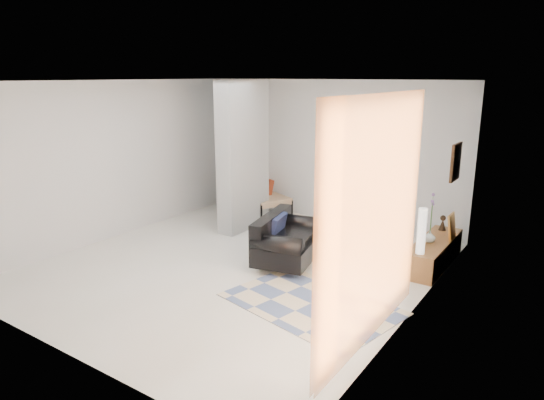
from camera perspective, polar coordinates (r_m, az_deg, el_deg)
The scene contains 17 objects.
floor at distance 7.67m, azimuth -3.93°, elevation -7.62°, with size 6.00×6.00×0.00m, color silver.
ceiling at distance 7.10m, azimuth -4.33°, elevation 13.80°, with size 6.00×6.00×0.00m, color white.
wall_back at distance 9.76m, azimuth 6.81°, elevation 5.67°, with size 6.00×6.00×0.00m, color silver.
wall_front at distance 5.30m, azimuth -24.48°, elevation -3.09°, with size 6.00×6.00×0.00m, color silver.
wall_left at distance 9.18m, azimuth -17.84°, elevation 4.52°, with size 6.00×6.00×0.00m, color silver.
wall_right at distance 6.01m, azimuth 17.05°, elevation -0.44°, with size 6.00×6.00×0.00m, color silver.
partition_column at distance 9.16m, azimuth -3.41°, elevation 5.17°, with size 0.35×1.20×2.80m, color #9EA2A5.
hallway_door at distance 10.89m, azimuth -3.24°, elevation 4.64°, with size 0.85×0.06×2.04m, color white.
curtain at distance 4.97m, azimuth 12.26°, elevation -2.61°, with size 2.55×2.55×0.00m, color #FF9443.
wall_art at distance 7.58m, azimuth 20.81°, elevation 4.20°, with size 0.04×0.45×0.55m, color #331C0D.
media_console at distance 7.99m, azimuth 18.49°, elevation -5.86°, with size 0.45×1.67×0.80m.
loveseat at distance 7.65m, azimuth 1.68°, elevation -4.73°, with size 1.09×1.53×0.76m.
daybed at distance 10.45m, azimuth -1.96°, elevation 0.84°, with size 1.94×1.42×0.77m.
area_rug at distance 6.44m, azimuth 4.60°, elevation -12.07°, with size 2.14×1.43×0.01m, color beige.
cylinder_lamp at distance 7.21m, azimuth 17.19°, elevation -3.52°, with size 0.12×0.12×0.67m, color beige.
bronze_figurine at distance 8.45m, azimuth 19.44°, elevation -2.55°, with size 0.12×0.12×0.25m, color black, non-canonical shape.
vase at distance 7.80m, azimuth 18.06°, elevation -4.10°, with size 0.17×0.17×0.18m, color silver.
Camera 1 is at (4.38, -5.59, 2.89)m, focal length 32.00 mm.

